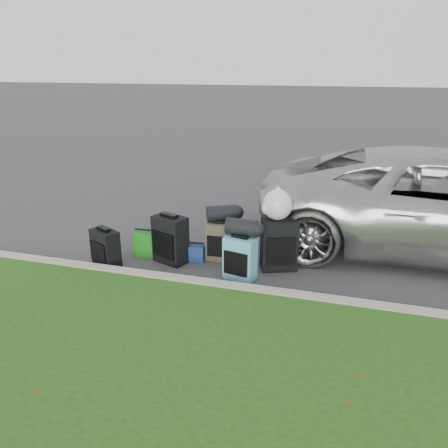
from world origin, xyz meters
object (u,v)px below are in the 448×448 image
(suitcase_teal, at_px, (240,258))
(tote_navy, at_px, (197,253))
(suitcase_large_black_left, at_px, (170,239))
(suitcase_large_black_right, at_px, (279,244))
(suv, at_px, (448,203))
(tote_green, at_px, (145,243))
(suitcase_small_black, at_px, (106,248))
(suitcase_olive, at_px, (221,241))

(suitcase_teal, height_order, tote_navy, suitcase_teal)
(suitcase_large_black_left, relative_size, suitcase_large_black_right, 0.95)
(suv, distance_m, suitcase_teal, 3.59)
(tote_green, relative_size, tote_navy, 1.47)
(suv, bearing_deg, tote_green, 107.72)
(suitcase_small_black, distance_m, suitcase_large_black_left, 1.00)
(suitcase_olive, xyz_separation_m, suitcase_large_black_right, (0.94, -0.09, 0.09))
(suitcase_teal, distance_m, tote_green, 1.74)
(suitcase_large_black_right, distance_m, tote_navy, 1.31)
(suitcase_large_black_left, relative_size, suitcase_teal, 1.18)
(suv, xyz_separation_m, suitcase_small_black, (-5.08, -2.07, -0.54))
(suitcase_large_black_right, xyz_separation_m, tote_green, (-2.18, -0.08, -0.20))
(suv, distance_m, suitcase_large_black_left, 4.52)
(suitcase_large_black_left, xyz_separation_m, tote_navy, (0.38, 0.13, -0.24))
(suv, height_order, suitcase_large_black_right, suv)
(suv, distance_m, tote_green, 4.97)
(suitcase_large_black_right, bearing_deg, suv, 10.21)
(suitcase_olive, distance_m, tote_navy, 0.43)
(tote_navy, bearing_deg, suitcase_large_black_right, -1.56)
(suitcase_olive, bearing_deg, suv, 19.12)
(suitcase_large_black_left, xyz_separation_m, tote_green, (-0.51, 0.14, -0.18))
(suitcase_large_black_left, bearing_deg, suitcase_olive, 43.30)
(suitcase_large_black_left, bearing_deg, suitcase_teal, 8.35)
(suitcase_large_black_left, relative_size, suitcase_olive, 1.22)
(suitcase_large_black_left, xyz_separation_m, suitcase_large_black_right, (1.67, 0.22, 0.02))
(suv, xyz_separation_m, suitcase_olive, (-3.44, -1.36, -0.52))
(suitcase_large_black_left, xyz_separation_m, suitcase_teal, (1.18, -0.25, -0.06))
(suitcase_small_black, xyz_separation_m, suitcase_olive, (1.64, 0.70, 0.02))
(suitcase_small_black, height_order, suitcase_large_black_right, suitcase_large_black_right)
(suitcase_olive, bearing_deg, suitcase_small_black, -159.27)
(suitcase_large_black_left, height_order, suitcase_large_black_right, suitcase_large_black_right)
(suitcase_small_black, relative_size, tote_green, 1.47)
(suitcase_olive, relative_size, suitcase_large_black_right, 0.77)
(suv, bearing_deg, suitcase_teal, 122.37)
(tote_green, height_order, tote_navy, tote_green)
(suitcase_teal, bearing_deg, suv, 44.99)
(suitcase_large_black_right, height_order, tote_navy, suitcase_large_black_right)
(suitcase_olive, bearing_deg, suitcase_teal, -53.51)
(suitcase_large_black_left, distance_m, suitcase_olive, 0.79)
(suitcase_large_black_right, relative_size, tote_green, 2.02)
(suitcase_large_black_left, bearing_deg, suitcase_large_black_right, 27.86)
(suv, bearing_deg, suitcase_large_black_right, 119.74)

